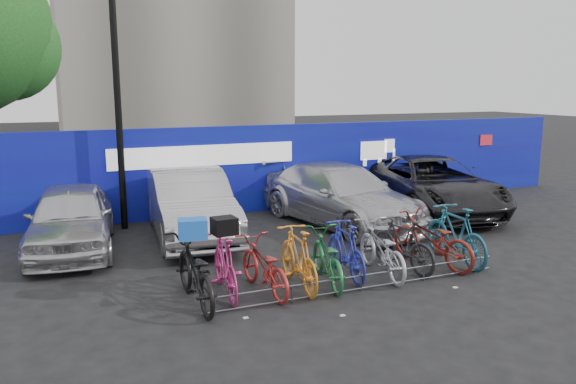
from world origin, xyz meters
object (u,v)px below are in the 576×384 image
car_3 (432,185)px  bike_8 (432,240)px  bike_0 (194,271)px  bike_2 (264,266)px  bike_4 (326,257)px  bike_9 (456,234)px  bike_7 (403,244)px  car_2 (341,195)px  car_0 (71,218)px  lamppost (117,94)px  bike_5 (346,250)px  bike_6 (381,250)px  bike_1 (225,265)px  car_1 (190,204)px  bike_rack (361,282)px  bike_3 (298,258)px

car_3 → bike_8: car_3 is taller
car_3 → bike_0: bearing=-140.6°
bike_2 → bike_4: bike_4 is taller
bike_9 → bike_0: bearing=4.2°
car_3 → bike_8: 4.95m
bike_8 → bike_7: bearing=-13.8°
car_2 → car_0: bearing=167.6°
car_2 → bike_0: size_ratio=2.49×
lamppost → bike_5: bearing=-57.9°
bike_6 → bike_7: bearing=-161.9°
bike_1 → bike_2: bike_1 is taller
car_1 → bike_0: car_1 is taller
car_1 → bike_6: (2.62, -4.03, -0.28)m
bike_1 → bike_2: bearing=171.5°
bike_5 → car_0: bearing=-33.9°
lamppost → car_1: size_ratio=1.30×
bike_5 → car_3: bearing=-135.6°
car_1 → car_2: (3.80, -0.29, -0.02)m
bike_rack → bike_0: bike_0 is taller
lamppost → bike_2: lamppost is taller
bike_rack → bike_2: (-1.57, 0.59, 0.31)m
bike_rack → bike_3: bike_3 is taller
lamppost → car_1: bearing=-46.2°
bike_0 → bike_4: bike_0 is taller
bike_6 → bike_9: bike_9 is taller
bike_7 → car_0: bearing=-41.8°
bike_0 → bike_9: (5.29, 0.08, 0.04)m
lamppost → bike_rack: size_ratio=1.09×
bike_6 → bike_8: (1.21, 0.09, 0.03)m
car_1 → bike_2: bearing=-81.1°
bike_4 → bike_5: 0.51m
car_1 → bike_3: 4.16m
bike_rack → bike_1: (-2.20, 0.75, 0.37)m
car_2 → bike_0: car_2 is taller
bike_5 → bike_9: bike_9 is taller
car_2 → bike_1: size_ratio=2.93×
bike_0 → bike_9: 5.29m
bike_4 → bike_7: 1.69m
bike_2 → bike_5: bike_5 is taller
bike_3 → bike_6: bike_3 is taller
lamppost → bike_8: size_ratio=3.06×
car_0 → car_1: (2.58, 0.09, 0.06)m
bike_4 → bike_2: bearing=10.6°
bike_4 → bike_8: (2.34, 0.09, 0.04)m
bike_rack → car_0: size_ratio=1.35×
bike_rack → bike_7: size_ratio=3.30×
bike_8 → car_3: bearing=-139.4°
car_2 → bike_8: size_ratio=2.59×
bike_rack → bike_4: bearing=123.2°
bike_2 → bike_6: bike_6 is taller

